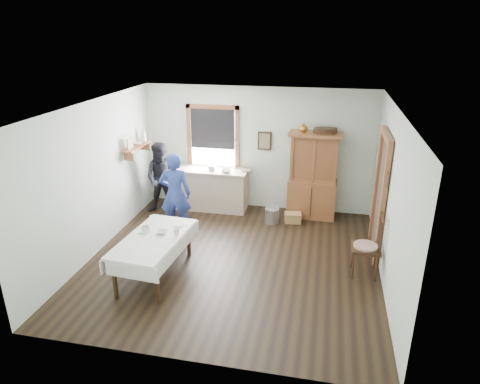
# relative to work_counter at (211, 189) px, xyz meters

# --- Properties ---
(room) EXTENTS (5.01, 5.01, 2.70)m
(room) POSITION_rel_work_counter_xyz_m (0.98, -2.16, 0.89)
(room) COLOR black
(room) RESTS_ON ground
(window) EXTENTS (1.18, 0.07, 1.48)m
(window) POSITION_rel_work_counter_xyz_m (-0.02, 0.30, 1.15)
(window) COLOR white
(window) RESTS_ON room
(doorway) EXTENTS (0.09, 1.14, 2.22)m
(doorway) POSITION_rel_work_counter_xyz_m (3.44, -1.31, 0.70)
(doorway) COLOR #473933
(doorway) RESTS_ON room
(wall_shelf) EXTENTS (0.24, 1.00, 0.44)m
(wall_shelf) POSITION_rel_work_counter_xyz_m (-1.39, -0.62, 1.11)
(wall_shelf) COLOR #99572F
(wall_shelf) RESTS_ON room
(framed_picture) EXTENTS (0.30, 0.04, 0.40)m
(framed_picture) POSITION_rel_work_counter_xyz_m (1.13, 0.30, 1.09)
(framed_picture) COLOR #352212
(framed_picture) RESTS_ON room
(rug_beater) EXTENTS (0.01, 0.27, 0.27)m
(rug_beater) POSITION_rel_work_counter_xyz_m (3.43, -1.86, 1.26)
(rug_beater) COLOR black
(rug_beater) RESTS_ON room
(work_counter) EXTENTS (1.62, 0.62, 0.93)m
(work_counter) POSITION_rel_work_counter_xyz_m (0.00, 0.00, 0.00)
(work_counter) COLOR tan
(work_counter) RESTS_ON room
(china_hutch) EXTENTS (1.10, 0.55, 1.85)m
(china_hutch) POSITION_rel_work_counter_xyz_m (2.22, 0.02, 0.46)
(china_hutch) COLOR #99572F
(china_hutch) RESTS_ON room
(dining_table) EXTENTS (1.03, 1.77, 0.68)m
(dining_table) POSITION_rel_work_counter_xyz_m (-0.19, -2.86, -0.12)
(dining_table) COLOR white
(dining_table) RESTS_ON room
(spindle_chair) EXTENTS (0.50, 0.50, 1.08)m
(spindle_chair) POSITION_rel_work_counter_xyz_m (3.20, -2.16, 0.08)
(spindle_chair) COLOR #352212
(spindle_chair) RESTS_ON room
(pail) EXTENTS (0.33, 0.33, 0.31)m
(pail) POSITION_rel_work_counter_xyz_m (1.44, -0.48, -0.31)
(pail) COLOR #A3A5AB
(pail) RESTS_ON room
(wicker_basket) EXTENTS (0.37, 0.29, 0.20)m
(wicker_basket) POSITION_rel_work_counter_xyz_m (1.87, -0.37, -0.36)
(wicker_basket) COLOR #A17949
(wicker_basket) RESTS_ON room
(woman_blue) EXTENTS (0.62, 0.47, 1.54)m
(woman_blue) POSITION_rel_work_counter_xyz_m (-0.35, -1.33, 0.30)
(woman_blue) COLOR navy
(woman_blue) RESTS_ON room
(figure_dark) EXTENTS (0.78, 0.64, 1.47)m
(figure_dark) POSITION_rel_work_counter_xyz_m (-0.97, -0.42, 0.27)
(figure_dark) COLOR black
(figure_dark) RESTS_ON room
(table_cup_a) EXTENTS (0.13, 0.13, 0.10)m
(table_cup_a) POSITION_rel_work_counter_xyz_m (-0.38, -2.71, 0.27)
(table_cup_a) COLOR silver
(table_cup_a) RESTS_ON dining_table
(table_cup_b) EXTENTS (0.12, 0.12, 0.10)m
(table_cup_b) POSITION_rel_work_counter_xyz_m (0.16, -2.71, 0.27)
(table_cup_b) COLOR silver
(table_cup_b) RESTS_ON dining_table
(table_bowl) EXTENTS (0.21, 0.21, 0.05)m
(table_bowl) POSITION_rel_work_counter_xyz_m (-0.11, -2.69, 0.24)
(table_bowl) COLOR silver
(table_bowl) RESTS_ON dining_table
(counter_book) EXTENTS (0.19, 0.23, 0.02)m
(counter_book) POSITION_rel_work_counter_xyz_m (0.68, 0.06, 0.48)
(counter_book) COLOR #74664D
(counter_book) RESTS_ON work_counter
(counter_bowl) EXTENTS (0.22, 0.22, 0.07)m
(counter_bowl) POSITION_rel_work_counter_xyz_m (0.37, -0.14, 0.50)
(counter_bowl) COLOR silver
(counter_bowl) RESTS_ON work_counter
(shelf_bowl) EXTENTS (0.22, 0.22, 0.05)m
(shelf_bowl) POSITION_rel_work_counter_xyz_m (-1.39, -0.61, 1.13)
(shelf_bowl) COLOR silver
(shelf_bowl) RESTS_ON wall_shelf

